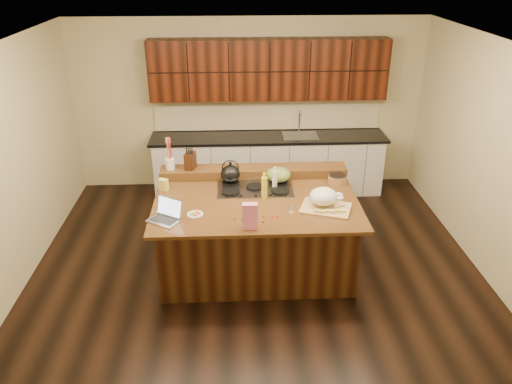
{
  "coord_description": "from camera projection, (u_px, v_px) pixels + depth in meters",
  "views": [
    {
      "loc": [
        -0.25,
        -5.24,
        3.57
      ],
      "look_at": [
        0.0,
        0.05,
        1.0
      ],
      "focal_mm": 35.0,
      "sensor_mm": 36.0,
      "label": 1
    }
  ],
  "objects": [
    {
      "name": "gumdrop_8",
      "position": [
        273.0,
        217.0,
        5.48
      ],
      "size": [
        0.02,
        0.02,
        0.02
      ],
      "primitive_type": "ellipsoid",
      "color": "red",
      "rests_on": "island"
    },
    {
      "name": "cooktop",
      "position": [
        255.0,
        188.0,
        6.14
      ],
      "size": [
        0.92,
        0.52,
        0.05
      ],
      "color": "gray",
      "rests_on": "island"
    },
    {
      "name": "ramekin_a",
      "position": [
        338.0,
        196.0,
        5.92
      ],
      "size": [
        0.13,
        0.13,
        0.04
      ],
      "primitive_type": "cylinder",
      "rotation": [
        0.0,
        0.0,
        0.4
      ],
      "color": "white",
      "rests_on": "island"
    },
    {
      "name": "kettle",
      "position": [
        230.0,
        174.0,
        6.18
      ],
      "size": [
        0.25,
        0.25,
        0.22
      ],
      "primitive_type": "ellipsoid",
      "rotation": [
        0.0,
        0.0,
        -0.05
      ],
      "color": "black",
      "rests_on": "cooktop"
    },
    {
      "name": "strainer_bowl",
      "position": [
        337.0,
        180.0,
        6.29
      ],
      "size": [
        0.32,
        0.32,
        0.09
      ],
      "primitive_type": "cylinder",
      "rotation": [
        0.0,
        0.0,
        -0.42
      ],
      "color": "#996B3F",
      "rests_on": "island"
    },
    {
      "name": "gumdrop_6",
      "position": [
        278.0,
        217.0,
        5.48
      ],
      "size": [
        0.02,
        0.02,
        0.02
      ],
      "primitive_type": "ellipsoid",
      "color": "red",
      "rests_on": "island"
    },
    {
      "name": "gumdrop_5",
      "position": [
        257.0,
        222.0,
        5.37
      ],
      "size": [
        0.02,
        0.02,
        0.02
      ],
      "primitive_type": "ellipsoid",
      "color": "#198C26",
      "rests_on": "island"
    },
    {
      "name": "ramekin_c",
      "position": [
        329.0,
        199.0,
        5.84
      ],
      "size": [
        0.1,
        0.1,
        0.04
      ],
      "primitive_type": "cylinder",
      "rotation": [
        0.0,
        0.0,
        -0.01
      ],
      "color": "white",
      "rests_on": "island"
    },
    {
      "name": "back_ledge",
      "position": [
        254.0,
        172.0,
        6.48
      ],
      "size": [
        2.4,
        0.3,
        0.12
      ],
      "primitive_type": "cube",
      "color": "black",
      "rests_on": "island"
    },
    {
      "name": "knife_block",
      "position": [
        190.0,
        161.0,
        6.37
      ],
      "size": [
        0.15,
        0.2,
        0.22
      ],
      "primitive_type": "cube",
      "rotation": [
        0.0,
        0.0,
        -0.27
      ],
      "color": "black",
      "rests_on": "back_ledge"
    },
    {
      "name": "room",
      "position": [
        256.0,
        166.0,
        5.69
      ],
      "size": [
        5.52,
        5.02,
        2.72
      ],
      "color": "black",
      "rests_on": "ground"
    },
    {
      "name": "kitchen_timer",
      "position": [
        292.0,
        207.0,
        5.64
      ],
      "size": [
        0.1,
        0.1,
        0.07
      ],
      "primitive_type": "cone",
      "rotation": [
        0.0,
        0.0,
        -0.28
      ],
      "color": "silver",
      "rests_on": "island"
    },
    {
      "name": "gumdrop_2",
      "position": [
        263.0,
        222.0,
        5.38
      ],
      "size": [
        0.02,
        0.02,
        0.02
      ],
      "primitive_type": "ellipsoid",
      "color": "red",
      "rests_on": "island"
    },
    {
      "name": "ramekin_b",
      "position": [
        339.0,
        199.0,
        5.85
      ],
      "size": [
        0.13,
        0.13,
        0.04
      ],
      "primitive_type": "cylinder",
      "rotation": [
        0.0,
        0.0,
        -0.34
      ],
      "color": "white",
      "rests_on": "island"
    },
    {
      "name": "candy_plate",
      "position": [
        195.0,
        214.0,
        5.54
      ],
      "size": [
        0.24,
        0.24,
        0.01
      ],
      "primitive_type": "cylinder",
      "rotation": [
        0.0,
        0.0,
        0.42
      ],
      "color": "white",
      "rests_on": "island"
    },
    {
      "name": "package_box",
      "position": [
        163.0,
        185.0,
        6.08
      ],
      "size": [
        0.13,
        0.11,
        0.15
      ],
      "primitive_type": "cube",
      "rotation": [
        0.0,
        0.0,
        -0.41
      ],
      "color": "#DFD14F",
      "rests_on": "island"
    },
    {
      "name": "wooden_tray",
      "position": [
        324.0,
        199.0,
        5.68
      ],
      "size": [
        0.65,
        0.56,
        0.22
      ],
      "rotation": [
        0.0,
        0.0,
        -0.34
      ],
      "color": "tan",
      "rests_on": "island"
    },
    {
      "name": "oil_bottle",
      "position": [
        264.0,
        188.0,
        5.86
      ],
      "size": [
        0.09,
        0.09,
        0.27
      ],
      "primitive_type": "cylinder",
      "rotation": [
        0.0,
        0.0,
        0.4
      ],
      "color": "yellow",
      "rests_on": "island"
    },
    {
      "name": "back_counter",
      "position": [
        268.0,
        132.0,
        7.86
      ],
      "size": [
        3.7,
        0.66,
        2.4
      ],
      "color": "silver",
      "rests_on": "ground"
    },
    {
      "name": "gumdrop_1",
      "position": [
        254.0,
        222.0,
        5.39
      ],
      "size": [
        0.02,
        0.02,
        0.02
      ],
      "primitive_type": "ellipsoid",
      "color": "#198C26",
      "rests_on": "island"
    },
    {
      "name": "gumdrop_4",
      "position": [
        234.0,
        218.0,
        5.45
      ],
      "size": [
        0.02,
        0.02,
        0.02
      ],
      "primitive_type": "ellipsoid",
      "color": "red",
      "rests_on": "island"
    },
    {
      "name": "vinegar_bottle",
      "position": [
        275.0,
        180.0,
        6.08
      ],
      "size": [
        0.07,
        0.07,
        0.25
      ],
      "primitive_type": "cylinder",
      "rotation": [
        0.0,
        0.0,
        0.1
      ],
      "color": "silver",
      "rests_on": "island"
    },
    {
      "name": "island",
      "position": [
        256.0,
        233.0,
        6.07
      ],
      "size": [
        2.4,
        1.6,
        0.92
      ],
      "color": "black",
      "rests_on": "ground"
    },
    {
      "name": "laptop",
      "position": [
        166.0,
        214.0,
        5.43
      ],
      "size": [
        0.42,
        0.4,
        0.23
      ],
      "rotation": [
        0.0,
        0.0,
        -0.56
      ],
      "color": "#B7B7BC",
      "rests_on": "island"
    },
    {
      "name": "utensil_crock",
      "position": [
        170.0,
        164.0,
        6.37
      ],
      "size": [
        0.13,
        0.13,
        0.14
      ],
      "primitive_type": "cylinder",
      "rotation": [
        0.0,
        0.0,
        -0.11
      ],
      "color": "white",
      "rests_on": "back_ledge"
    },
    {
      "name": "gumdrop_3",
      "position": [
        241.0,
        218.0,
        5.46
      ],
      "size": [
        0.02,
        0.02,
        0.02
      ],
      "primitive_type": "ellipsoid",
      "color": "#198C26",
      "rests_on": "island"
    },
    {
      "name": "pink_bag",
      "position": [
        250.0,
        216.0,
        5.21
      ],
      "size": [
        0.16,
        0.09,
        0.29
      ],
      "primitive_type": "cube",
      "rotation": [
        0.0,
        0.0,
        -0.05
      ],
      "color": "pink",
      "rests_on": "island"
    },
    {
      "name": "gumdrop_7",
      "position": [
        235.0,
        219.0,
        5.44
      ],
      "size": [
        0.02,
        0.02,
        0.02
      ],
      "primitive_type": "ellipsoid",
      "color": "#198C26",
      "rests_on": "island"
    },
    {
      "name": "green_bowl",
      "position": [
        279.0,
        175.0,
        6.22
      ],
      "size": [
        0.38,
        0.38,
        0.17
      ],
      "primitive_type": "ellipsoid",
      "rotation": [
        0.0,
        0.0,
        0.25
      ],
      "color": "olive",
      "rests_on": "cooktop"
    },
    {
      "name": "gumdrop_0",
      "position": [
        263.0,
        216.0,
        5.49
      ],
      "size": [
        0.02,
        0.02,
        0.02
      ],
      "primitive_type": "ellipsoid",
      "color": "red",
      "rests_on": "island"
    }
  ]
}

